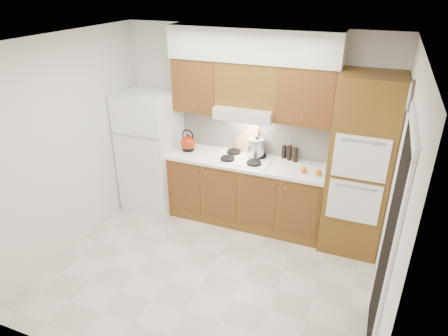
% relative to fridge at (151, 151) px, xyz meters
% --- Properties ---
extents(floor, '(3.60, 3.60, 0.00)m').
position_rel_fridge_xyz_m(floor, '(1.41, -1.14, -0.86)').
color(floor, beige).
rests_on(floor, ground).
extents(ceiling, '(3.60, 3.60, 0.00)m').
position_rel_fridge_xyz_m(ceiling, '(1.41, -1.14, 1.74)').
color(ceiling, white).
rests_on(ceiling, wall_back).
extents(wall_back, '(3.60, 0.02, 2.60)m').
position_rel_fridge_xyz_m(wall_back, '(1.41, 0.36, 0.44)').
color(wall_back, silver).
rests_on(wall_back, floor).
extents(wall_left, '(0.02, 3.00, 2.60)m').
position_rel_fridge_xyz_m(wall_left, '(-0.40, -1.14, 0.44)').
color(wall_left, silver).
rests_on(wall_left, floor).
extents(wall_right, '(0.02, 3.00, 2.60)m').
position_rel_fridge_xyz_m(wall_right, '(3.21, -1.14, 0.44)').
color(wall_right, silver).
rests_on(wall_right, floor).
extents(fridge, '(0.75, 0.72, 1.72)m').
position_rel_fridge_xyz_m(fridge, '(0.00, 0.00, 0.00)').
color(fridge, white).
rests_on(fridge, floor).
extents(base_cabinets, '(2.11, 0.60, 0.90)m').
position_rel_fridge_xyz_m(base_cabinets, '(1.43, 0.06, -0.41)').
color(base_cabinets, brown).
rests_on(base_cabinets, floor).
extents(countertop, '(2.13, 0.62, 0.04)m').
position_rel_fridge_xyz_m(countertop, '(1.43, 0.05, 0.06)').
color(countertop, white).
rests_on(countertop, base_cabinets).
extents(backsplash, '(2.11, 0.03, 0.56)m').
position_rel_fridge_xyz_m(backsplash, '(1.43, 0.34, 0.36)').
color(backsplash, white).
rests_on(backsplash, countertop).
extents(oven_cabinet, '(0.70, 0.65, 2.20)m').
position_rel_fridge_xyz_m(oven_cabinet, '(2.85, 0.03, 0.24)').
color(oven_cabinet, brown).
rests_on(oven_cabinet, floor).
extents(upper_cab_left, '(0.63, 0.33, 0.70)m').
position_rel_fridge_xyz_m(upper_cab_left, '(0.69, 0.19, 0.99)').
color(upper_cab_left, brown).
rests_on(upper_cab_left, wall_back).
extents(upper_cab_right, '(0.73, 0.33, 0.70)m').
position_rel_fridge_xyz_m(upper_cab_right, '(2.12, 0.19, 0.99)').
color(upper_cab_right, brown).
rests_on(upper_cab_right, wall_back).
extents(range_hood, '(0.75, 0.45, 0.15)m').
position_rel_fridge_xyz_m(range_hood, '(1.38, 0.13, 0.71)').
color(range_hood, silver).
rests_on(range_hood, wall_back).
extents(upper_cab_over_hood, '(0.75, 0.33, 0.55)m').
position_rel_fridge_xyz_m(upper_cab_over_hood, '(1.38, 0.19, 1.06)').
color(upper_cab_over_hood, brown).
rests_on(upper_cab_over_hood, range_hood).
extents(soffit, '(2.13, 0.36, 0.40)m').
position_rel_fridge_xyz_m(soffit, '(1.43, 0.18, 1.54)').
color(soffit, silver).
rests_on(soffit, wall_back).
extents(cooktop, '(0.74, 0.50, 0.01)m').
position_rel_fridge_xyz_m(cooktop, '(1.38, 0.07, 0.09)').
color(cooktop, white).
rests_on(cooktop, countertop).
extents(doorway, '(0.02, 0.90, 2.10)m').
position_rel_fridge_xyz_m(doorway, '(3.19, -1.49, 0.19)').
color(doorway, black).
rests_on(doorway, floor).
extents(wall_clock, '(0.02, 0.30, 0.30)m').
position_rel_fridge_xyz_m(wall_clock, '(3.19, -0.59, 1.29)').
color(wall_clock, '#3F3833').
rests_on(wall_clock, wall_right).
extents(kettle, '(0.26, 0.26, 0.21)m').
position_rel_fridge_xyz_m(kettle, '(0.57, 0.05, 0.19)').
color(kettle, maroon).
rests_on(kettle, countertop).
extents(cutting_board, '(0.34, 0.18, 0.43)m').
position_rel_fridge_xyz_m(cutting_board, '(1.34, 0.31, 0.28)').
color(cutting_board, '#DEBF71').
rests_on(cutting_board, countertop).
extents(stock_pot, '(0.26, 0.26, 0.23)m').
position_rel_fridge_xyz_m(stock_pot, '(1.52, 0.19, 0.22)').
color(stock_pot, silver).
rests_on(stock_pot, cooktop).
extents(condiment_a, '(0.06, 0.06, 0.20)m').
position_rel_fridge_xyz_m(condiment_a, '(1.95, 0.26, 0.18)').
color(condiment_a, black).
rests_on(condiment_a, countertop).
extents(condiment_b, '(0.07, 0.07, 0.19)m').
position_rel_fridge_xyz_m(condiment_b, '(2.04, 0.24, 0.18)').
color(condiment_b, black).
rests_on(condiment_b, countertop).
extents(condiment_c, '(0.07, 0.07, 0.17)m').
position_rel_fridge_xyz_m(condiment_c, '(1.87, 0.30, 0.17)').
color(condiment_c, black).
rests_on(condiment_c, countertop).
extents(orange_near, '(0.10, 0.10, 0.08)m').
position_rel_fridge_xyz_m(orange_near, '(2.39, -0.05, 0.12)').
color(orange_near, orange).
rests_on(orange_near, countertop).
extents(orange_far, '(0.10, 0.10, 0.08)m').
position_rel_fridge_xyz_m(orange_far, '(2.20, -0.05, 0.12)').
color(orange_far, orange).
rests_on(orange_far, countertop).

